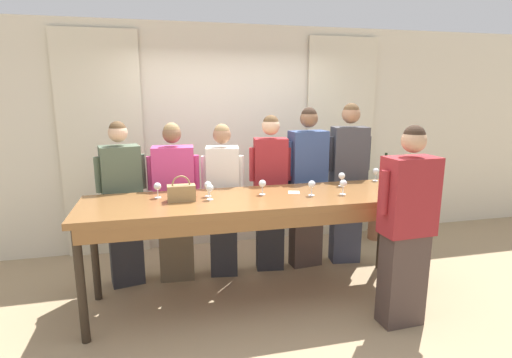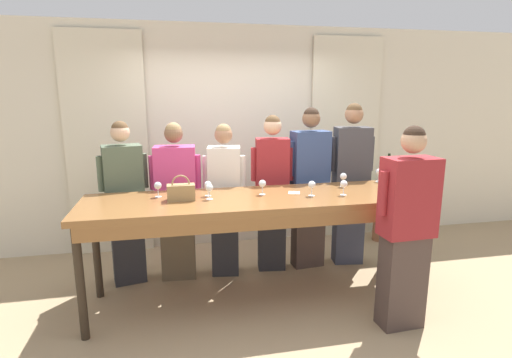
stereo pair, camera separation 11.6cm
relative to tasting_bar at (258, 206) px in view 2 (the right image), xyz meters
name	(u,v)px [view 2 (the right image)]	position (x,y,z in m)	size (l,w,h in m)	color
ground_plane	(258,298)	(0.00, 0.03, -0.94)	(18.00, 18.00, 0.00)	tan
wall_back	(232,138)	(0.00, 1.63, 0.46)	(12.00, 0.06, 2.80)	beige
curtain_panel_left	(107,146)	(-1.53, 1.57, 0.40)	(0.96, 0.03, 2.69)	beige
curtain_panel_right	(345,140)	(1.53, 1.57, 0.40)	(0.96, 0.03, 2.69)	beige
tasting_bar	(258,206)	(0.00, 0.00, 0.00)	(3.19, 0.86, 1.03)	brown
wine_bottle	(388,171)	(1.50, 0.36, 0.20)	(0.08, 0.08, 0.31)	black
handbag	(181,192)	(-0.70, 0.05, 0.17)	(0.25, 0.12, 0.23)	#997A4C
wine_glass_front_left	(208,185)	(-0.45, 0.15, 0.19)	(0.07, 0.07, 0.14)	white
wine_glass_front_mid	(344,184)	(0.80, -0.08, 0.19)	(0.07, 0.07, 0.14)	white
wine_glass_front_right	(343,177)	(0.94, 0.24, 0.19)	(0.07, 0.07, 0.14)	white
wine_glass_center_left	(262,184)	(0.06, 0.09, 0.19)	(0.07, 0.07, 0.14)	white
wine_glass_center_mid	(158,186)	(-0.90, 0.20, 0.19)	(0.07, 0.07, 0.14)	white
wine_glass_center_right	(379,172)	(1.41, 0.39, 0.19)	(0.07, 0.07, 0.14)	white
wine_glass_back_left	(312,185)	(0.50, -0.05, 0.19)	(0.07, 0.07, 0.14)	white
wine_glass_back_mid	(209,188)	(-0.45, 0.02, 0.19)	(0.07, 0.07, 0.14)	white
napkin	(294,193)	(0.37, 0.10, 0.09)	(0.14, 0.14, 0.00)	white
guest_olive_jacket	(125,203)	(-1.26, 0.67, -0.07)	(0.49, 0.33, 1.70)	#28282D
guest_pink_top	(176,202)	(-0.74, 0.67, -0.09)	(0.53, 0.28, 1.68)	brown
guest_cream_sweater	(225,199)	(-0.23, 0.67, -0.10)	(0.46, 0.32, 1.66)	#28282D
guest_striped_shirt	(272,191)	(0.30, 0.67, -0.03)	(0.47, 0.25, 1.74)	#28282D
guest_navy_coat	(309,187)	(0.73, 0.67, 0.00)	(0.53, 0.26, 1.82)	#473833
guest_beige_cap	(351,183)	(1.22, 0.67, 0.02)	(0.51, 0.29, 1.86)	#383D51
host_pouring	(406,229)	(1.11, -0.67, -0.07)	(0.54, 0.27, 1.72)	#473833
potted_plant	(382,207)	(1.97, 1.24, -0.48)	(0.37, 0.37, 0.78)	#935B3D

